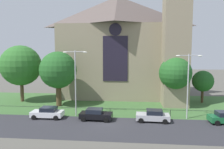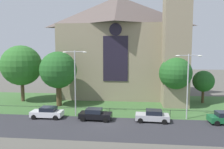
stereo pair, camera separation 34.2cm
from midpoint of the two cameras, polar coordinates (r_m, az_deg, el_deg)
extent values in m
plane|color=#56544C|center=(37.23, 0.33, -7.76)|extent=(160.00, 160.00, 0.00)
cube|color=#2D2D33|center=(25.80, -2.34, -13.97)|extent=(120.00, 8.00, 0.01)
cube|color=#3D6633|center=(35.30, 0.01, -8.51)|extent=(120.00, 20.00, 0.01)
cube|color=gray|center=(43.83, 1.85, 3.54)|extent=(22.00, 12.00, 14.00)
pyramid|color=#594C47|center=(44.57, 1.90, 16.50)|extent=(22.00, 12.00, 6.00)
cube|color=black|center=(37.78, 1.20, 4.24)|extent=(4.40, 0.16, 8.00)
cylinder|color=black|center=(37.98, 1.22, 11.96)|extent=(2.20, 0.15, 2.20)
cube|color=gray|center=(36.35, 16.95, 5.98)|extent=(4.00, 4.00, 18.00)
cylinder|color=black|center=(29.69, -0.29, -9.09)|extent=(32.70, 0.05, 0.05)
cylinder|color=black|center=(31.74, -15.33, -9.34)|extent=(0.06, 0.07, 1.10)
cylinder|color=black|center=(29.84, -0.29, -10.11)|extent=(0.06, 0.07, 1.10)
cylinder|color=black|center=(30.10, 15.63, -10.19)|extent=(0.07, 0.07, 1.10)
cylinder|color=brown|center=(35.71, 16.70, -5.62)|extent=(0.68, 0.68, 3.61)
sphere|color=#235B23|center=(35.18, 16.88, 0.36)|extent=(5.17, 5.17, 5.17)
cylinder|color=brown|center=(41.85, -22.59, -4.02)|extent=(0.61, 0.61, 3.82)
sphere|color=#2D6B28|center=(41.35, -22.84, 2.26)|extent=(7.15, 7.15, 7.15)
cylinder|color=#4C3823|center=(40.81, 23.35, -5.27)|extent=(0.45, 0.45, 2.45)
sphere|color=#235B23|center=(40.42, 23.50, -1.65)|extent=(3.67, 3.67, 3.67)
cylinder|color=#4C3823|center=(36.44, -13.76, -5.24)|extent=(0.87, 0.87, 3.70)
sphere|color=#235B23|center=(35.89, -13.92, 1.21)|extent=(6.03, 6.03, 6.03)
cylinder|color=#B2B2B7|center=(29.79, -9.51, -2.37)|extent=(0.16, 0.16, 9.08)
cylinder|color=#B2B2B7|center=(29.69, -10.96, 5.98)|extent=(1.40, 0.10, 0.10)
cylinder|color=#B2B2B7|center=(29.32, -8.33, 6.03)|extent=(1.40, 0.10, 0.10)
ellipsoid|color=white|center=(29.90, -12.25, 5.86)|extent=(0.57, 0.26, 0.20)
ellipsoid|color=white|center=(29.15, -6.99, 5.95)|extent=(0.57, 0.26, 0.20)
cylinder|color=#B2B2B7|center=(29.65, 19.90, -3.13)|extent=(0.16, 0.16, 8.61)
cylinder|color=#B2B2B7|center=(29.15, 18.84, 4.86)|extent=(1.40, 0.10, 0.10)
cylinder|color=#B2B2B7|center=(29.50, 21.50, 4.77)|extent=(1.40, 0.10, 0.10)
ellipsoid|color=white|center=(29.01, 17.48, 4.80)|extent=(0.57, 0.26, 0.20)
ellipsoid|color=white|center=(29.69, 22.80, 4.63)|extent=(0.57, 0.26, 0.20)
cube|color=silver|center=(30.39, -16.67, -9.94)|extent=(4.22, 1.85, 0.70)
cube|color=black|center=(30.16, -16.35, -8.83)|extent=(2.02, 1.63, 0.55)
cylinder|color=black|center=(30.25, -19.93, -10.69)|extent=(0.64, 0.23, 0.64)
cylinder|color=black|center=(31.83, -18.54, -9.83)|extent=(0.64, 0.23, 0.64)
cylinder|color=black|center=(29.16, -14.59, -11.16)|extent=(0.64, 0.23, 0.64)
cylinder|color=black|center=(30.79, -13.44, -10.21)|extent=(0.64, 0.23, 0.64)
cube|color=black|center=(28.36, -4.08, -10.85)|extent=(4.28, 1.99, 0.70)
cube|color=black|center=(28.23, -4.49, -9.62)|extent=(2.07, 1.69, 0.55)
cylinder|color=black|center=(29.02, -0.79, -11.05)|extent=(0.65, 0.25, 0.64)
cylinder|color=black|center=(27.33, -1.42, -12.13)|extent=(0.65, 0.25, 0.64)
cylinder|color=black|center=(29.62, -6.52, -10.73)|extent=(0.65, 0.25, 0.64)
cylinder|color=black|center=(27.96, -7.49, -11.76)|extent=(0.65, 0.25, 0.64)
cube|color=#B7B7BC|center=(28.18, 11.04, -11.06)|extent=(4.28, 2.00, 0.70)
cube|color=black|center=(28.01, 11.48, -9.84)|extent=(2.08, 1.70, 0.55)
cylinder|color=black|center=(27.38, 7.96, -12.15)|extent=(0.65, 0.25, 0.64)
cylinder|color=black|center=(29.10, 8.01, -11.06)|extent=(0.65, 0.25, 0.64)
cylinder|color=black|center=(27.51, 14.24, -12.19)|extent=(0.65, 0.25, 0.64)
cylinder|color=black|center=(29.22, 13.90, -11.10)|extent=(0.65, 0.25, 0.64)
cylinder|color=black|center=(30.68, 25.31, -10.68)|extent=(0.65, 0.24, 0.64)
cylinder|color=black|center=(29.09, 26.63, -11.63)|extent=(0.65, 0.24, 0.64)
camera|label=1|loc=(0.17, -89.71, 0.03)|focal=34.15mm
camera|label=2|loc=(0.17, 90.29, -0.03)|focal=34.15mm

